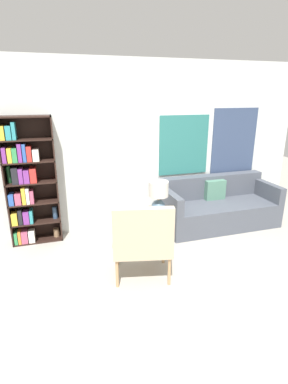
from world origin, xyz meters
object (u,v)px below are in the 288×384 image
bookshelf (26,183)px  side_table (154,216)px  table_lamp (159,194)px  armchair (143,239)px  couch (217,207)px

bookshelf → side_table: (1.71, -0.76, -0.44)m
table_lamp → armchair: bearing=-123.0°
table_lamp → bookshelf: bearing=155.4°
armchair → side_table: (0.39, 0.73, -0.06)m
side_table → table_lamp: table_lamp is taller
table_lamp → side_table: bearing=135.3°
side_table → bookshelf: bearing=156.1°
couch → side_table: 1.44m
side_table → table_lamp: 0.35m
table_lamp → couch: bearing=22.8°
couch → table_lamp: bearing=-157.2°
bookshelf → couch: 3.12m
armchair → side_table: 0.83m
armchair → side_table: bearing=61.6°
bookshelf → table_lamp: bearing=-24.6°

